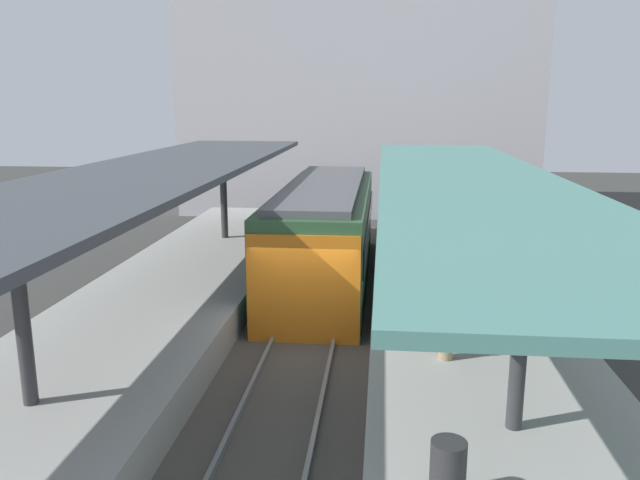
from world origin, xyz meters
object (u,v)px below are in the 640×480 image
Objects in this scene: commuter_train at (325,233)px; litter_bin at (448,472)px; platform_sign at (424,215)px; platform_bench at (463,286)px; passenger_near_bench at (447,316)px.

commuter_train is 13.44× the size of litter_bin.
commuter_train reaches higher than platform_sign.
litter_bin is (-0.34, -10.65, -1.22)m from platform_sign.
platform_bench is 0.63× the size of platform_sign.
litter_bin is (-1.09, -7.62, -0.06)m from platform_bench.
platform_bench is at bearing 81.84° from litter_bin.
passenger_near_bench is at bearing -68.79° from commuter_train.
platform_bench reaches higher than litter_bin.
platform_sign is 10.73m from litter_bin.
commuter_train is 7.68× the size of platform_bench.
litter_bin is at bearing -77.81° from commuter_train.
passenger_near_bench reaches higher than litter_bin.
platform_bench is at bearing -50.73° from commuter_train.
litter_bin is at bearing -95.23° from passenger_near_bench.
platform_sign is (-0.76, 3.03, 1.16)m from platform_bench.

